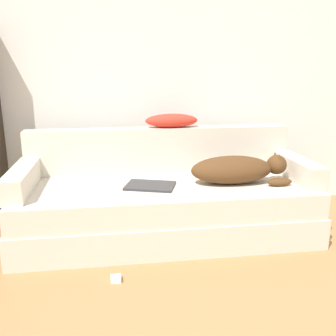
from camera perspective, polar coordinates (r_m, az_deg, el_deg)
name	(u,v)px	position (r m, az deg, el deg)	size (l,w,h in m)	color
wall_back	(146,60)	(3.44, -3.44, 16.08)	(7.50, 0.06, 2.70)	silver
couch	(166,210)	(2.96, -0.27, -6.35)	(2.26, 0.90, 0.42)	beige
couch_backrest	(160,150)	(3.20, -1.24, 2.83)	(2.22, 0.15, 0.37)	beige
couch_arm_left	(22,179)	(2.91, -21.33, -1.60)	(0.15, 0.71, 0.17)	beige
couch_arm_right	(296,168)	(3.18, 18.95, -0.01)	(0.15, 0.71, 0.17)	beige
dog	(237,169)	(2.92, 10.46, -0.21)	(0.76, 0.30, 0.23)	#513319
laptop	(150,186)	(2.81, -2.74, -2.70)	(0.42, 0.35, 0.02)	#2D2D30
throw_pillow	(172,121)	(3.19, 0.54, 7.24)	(0.45, 0.18, 0.11)	red
power_adapter	(116,279)	(2.45, -7.94, -16.38)	(0.06, 0.06, 0.03)	white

